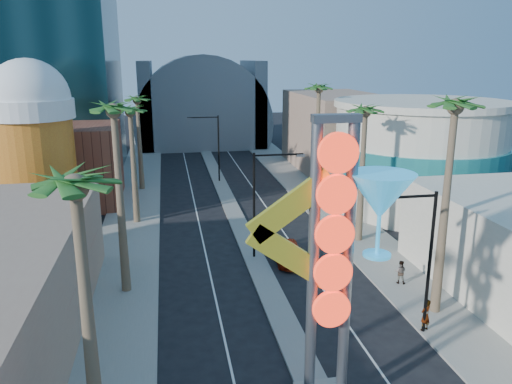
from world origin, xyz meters
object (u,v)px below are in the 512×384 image
object	(u,v)px
pedestrian_a	(425,315)
neon_sign	(351,250)
pedestrian_b	(400,272)
red_pickup	(289,253)

from	to	relation	value
pedestrian_a	neon_sign	bearing A→B (deg)	13.38
pedestrian_b	red_pickup	bearing A→B (deg)	-10.99
red_pickup	pedestrian_b	size ratio (longest dim) A/B	3.05
neon_sign	red_pickup	size ratio (longest dim) A/B	2.63
pedestrian_a	pedestrian_b	bearing A→B (deg)	-127.99
pedestrian_b	pedestrian_a	bearing A→B (deg)	105.40
neon_sign	pedestrian_b	xyz separation A→B (m)	(7.82, 10.85, -6.37)
neon_sign	pedestrian_b	world-z (taller)	neon_sign
red_pickup	pedestrian_a	xyz separation A→B (m)	(4.92, -10.88, 0.39)
pedestrian_a	pedestrian_b	world-z (taller)	pedestrian_a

